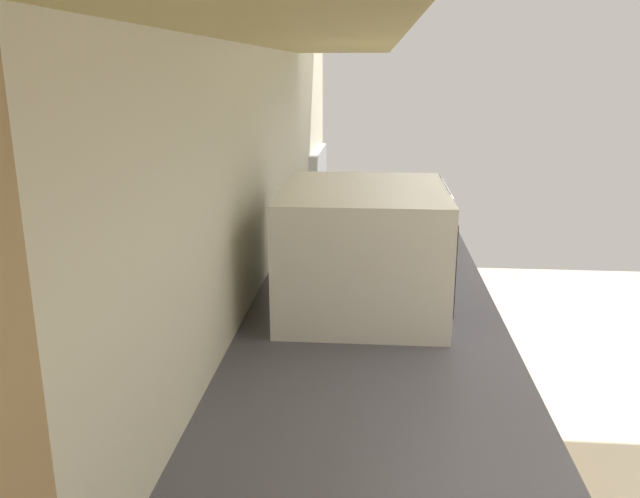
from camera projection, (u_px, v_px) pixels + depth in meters
wall_back at (239, 141)px, 1.73m from camera, size 4.06×0.12×2.59m
oven_range at (378, 271)px, 3.37m from camera, size 0.59×0.67×1.09m
microwave at (364, 248)px, 1.59m from camera, size 0.47×0.40×0.30m
bowl at (401, 219)px, 2.40m from camera, size 0.16×0.16×0.06m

